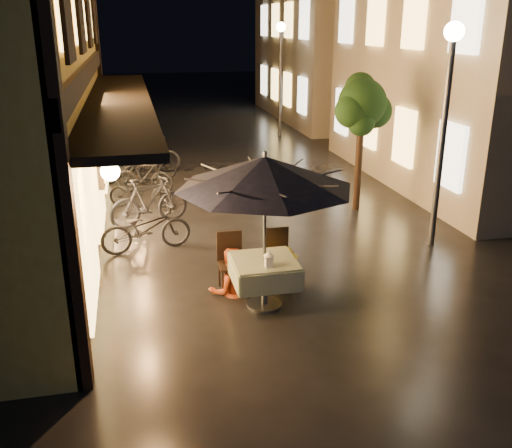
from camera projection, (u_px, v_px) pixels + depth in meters
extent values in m
plane|color=black|center=(320.00, 305.00, 8.96)|extent=(90.00, 90.00, 0.00)
cube|color=black|center=(86.00, 73.00, 10.84)|extent=(0.12, 11.00, 0.35)
cube|color=black|center=(119.00, 101.00, 11.14)|extent=(1.20, 10.50, 0.12)
cube|color=#FFC55F|center=(85.00, 2.00, 11.79)|extent=(0.10, 0.90, 1.50)
cube|color=#FFC55F|center=(92.00, 5.00, 14.10)|extent=(0.10, 0.90, 1.50)
cube|color=#FFC55F|center=(86.00, 227.00, 8.26)|extent=(0.10, 2.20, 2.40)
cube|color=#FFC55F|center=(97.00, 170.00, 11.48)|extent=(0.10, 2.20, 2.40)
cube|color=#FFC55F|center=(103.00, 137.00, 14.70)|extent=(0.10, 2.20, 2.40)
cube|color=tan|center=(512.00, 60.00, 15.38)|extent=(7.00, 9.00, 6.50)
cube|color=#FFC55F|center=(451.00, 156.00, 12.21)|extent=(0.10, 1.00, 1.40)
cube|color=#FFC55F|center=(467.00, 17.00, 11.28)|extent=(0.10, 1.00, 1.40)
cube|color=#FFC55F|center=(404.00, 137.00, 14.23)|extent=(0.10, 1.00, 1.40)
cube|color=#FFC55F|center=(414.00, 18.00, 13.30)|extent=(0.10, 1.00, 1.40)
cube|color=#FFC55F|center=(369.00, 123.00, 16.26)|extent=(0.10, 1.00, 1.40)
cube|color=#FFC55F|center=(376.00, 19.00, 15.33)|extent=(0.10, 1.00, 1.40)
cube|color=#FFC55F|center=(342.00, 112.00, 18.29)|extent=(0.10, 1.00, 1.40)
cube|color=#FFC55F|center=(346.00, 19.00, 17.35)|extent=(0.10, 1.00, 1.40)
cube|color=tan|center=(354.00, 39.00, 25.89)|extent=(7.00, 10.00, 7.00)
cube|color=#FFC55F|center=(302.00, 96.00, 22.34)|extent=(0.10, 1.00, 1.40)
cube|color=#FFC55F|center=(304.00, 20.00, 21.40)|extent=(0.10, 1.00, 1.40)
cube|color=#FFC55F|center=(287.00, 90.00, 24.36)|extent=(0.10, 1.00, 1.40)
cube|color=#FFC55F|center=(288.00, 20.00, 23.43)|extent=(0.10, 1.00, 1.40)
cube|color=#FFC55F|center=(275.00, 84.00, 26.39)|extent=(0.10, 1.00, 1.40)
cube|color=#FFC55F|center=(275.00, 20.00, 25.45)|extent=(0.10, 1.00, 1.40)
cube|color=#FFC55F|center=(264.00, 80.00, 28.41)|extent=(0.10, 1.00, 1.40)
cube|color=#FFC55F|center=(264.00, 20.00, 27.48)|extent=(0.10, 1.00, 1.40)
cylinder|color=black|center=(358.00, 164.00, 13.22)|extent=(0.16, 0.16, 2.20)
sphere|color=black|center=(362.00, 103.00, 12.76)|extent=(1.10, 1.10, 1.10)
sphere|color=black|center=(374.00, 111.00, 12.99)|extent=(0.80, 0.80, 0.80)
sphere|color=black|center=(352.00, 111.00, 12.61)|extent=(0.76, 0.76, 0.76)
sphere|color=black|center=(360.00, 88.00, 12.94)|extent=(0.70, 0.70, 0.70)
sphere|color=black|center=(361.00, 123.00, 12.64)|extent=(0.60, 0.60, 0.60)
cylinder|color=#59595E|center=(442.00, 146.00, 10.74)|extent=(0.12, 0.12, 4.00)
sphere|color=#FFF1BB|center=(454.00, 31.00, 10.06)|extent=(0.36, 0.36, 0.36)
cylinder|color=#59595E|center=(280.00, 84.00, 21.79)|extent=(0.12, 0.12, 4.00)
sphere|color=#FFF1BB|center=(281.00, 27.00, 21.11)|extent=(0.36, 0.36, 0.36)
cylinder|color=#59595E|center=(264.00, 285.00, 8.84)|extent=(0.10, 0.10, 0.72)
cylinder|color=#59595E|center=(264.00, 304.00, 8.95)|extent=(0.56, 0.56, 0.04)
cube|color=#2E5432|center=(264.00, 261.00, 8.71)|extent=(0.95, 0.95, 0.06)
cube|color=#2E5432|center=(294.00, 269.00, 8.86)|extent=(0.04, 0.95, 0.33)
cube|color=#2E5432|center=(234.00, 274.00, 8.67)|extent=(0.04, 0.95, 0.33)
cube|color=#2E5432|center=(258.00, 259.00, 9.20)|extent=(0.95, 0.04, 0.33)
cube|color=#2E5432|center=(272.00, 284.00, 8.33)|extent=(0.95, 0.04, 0.33)
cylinder|color=#59595E|center=(265.00, 237.00, 8.58)|extent=(0.05, 0.05, 2.30)
cone|color=black|center=(265.00, 172.00, 8.24)|extent=(2.66, 2.66, 0.48)
cylinder|color=#59595E|center=(265.00, 155.00, 8.16)|extent=(0.06, 0.06, 0.12)
cube|color=black|center=(232.00, 265.00, 9.33)|extent=(0.42, 0.42, 0.05)
cube|color=black|center=(229.00, 247.00, 9.42)|extent=(0.42, 0.04, 0.55)
cylinder|color=black|center=(223.00, 284.00, 9.20)|extent=(0.04, 0.04, 0.43)
cylinder|color=black|center=(245.00, 282.00, 9.28)|extent=(0.04, 0.04, 0.43)
cylinder|color=black|center=(219.00, 275.00, 9.53)|extent=(0.04, 0.04, 0.43)
cylinder|color=black|center=(240.00, 273.00, 9.61)|extent=(0.04, 0.04, 0.43)
cube|color=black|center=(279.00, 261.00, 9.49)|extent=(0.42, 0.42, 0.05)
cube|color=black|center=(276.00, 243.00, 9.58)|extent=(0.42, 0.04, 0.55)
cylinder|color=black|center=(271.00, 279.00, 9.36)|extent=(0.04, 0.04, 0.43)
cylinder|color=black|center=(292.00, 277.00, 9.44)|extent=(0.04, 0.04, 0.43)
cylinder|color=black|center=(266.00, 270.00, 9.70)|extent=(0.04, 0.04, 0.43)
cylinder|color=black|center=(286.00, 269.00, 9.77)|extent=(0.04, 0.04, 0.43)
cube|color=white|center=(269.00, 261.00, 8.41)|extent=(0.11, 0.11, 0.18)
cube|color=#FFD88C|center=(269.00, 262.00, 8.41)|extent=(0.07, 0.07, 0.12)
cone|color=white|center=(269.00, 254.00, 8.37)|extent=(0.16, 0.16, 0.07)
imported|color=#BB461D|center=(230.00, 249.00, 9.15)|extent=(0.79, 0.65, 1.51)
imported|color=#FFD302|center=(283.00, 248.00, 9.34)|extent=(0.97, 0.65, 1.40)
imported|color=black|center=(146.00, 228.00, 10.97)|extent=(1.83, 0.93, 0.92)
imported|color=black|center=(149.00, 202.00, 12.34)|extent=(1.85, 1.07, 1.07)
imported|color=black|center=(141.00, 191.00, 13.62)|extent=(1.62, 0.90, 0.81)
imported|color=black|center=(144.00, 176.00, 14.69)|extent=(1.60, 0.95, 0.93)
imported|color=black|center=(149.00, 167.00, 15.75)|extent=(1.69, 1.03, 0.84)
imported|color=black|center=(129.00, 163.00, 15.66)|extent=(1.88, 0.68, 1.10)
imported|color=black|center=(148.00, 155.00, 16.83)|extent=(1.96, 0.87, 1.00)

